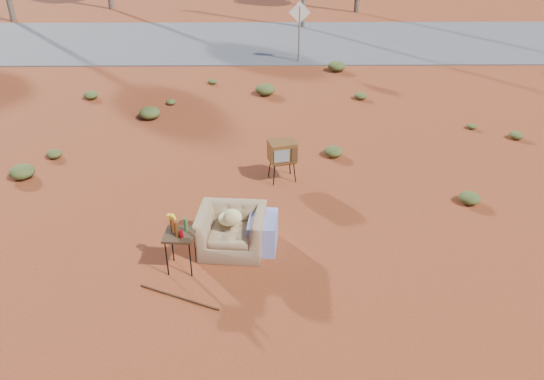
{
  "coord_description": "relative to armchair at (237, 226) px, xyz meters",
  "views": [
    {
      "loc": [
        0.31,
        -7.58,
        5.72
      ],
      "look_at": [
        0.4,
        0.99,
        0.8
      ],
      "focal_mm": 35.0,
      "sensor_mm": 36.0,
      "label": 1
    }
  ],
  "objects": [
    {
      "name": "road_sign",
      "position": [
        1.72,
        11.73,
        1.02
      ],
      "size": [
        0.78,
        0.06,
        2.19
      ],
      "color": "brown",
      "rests_on": "ground"
    },
    {
      "name": "tv_unit",
      "position": [
        0.87,
        2.57,
        0.21
      ],
      "size": [
        0.67,
        0.59,
        0.93
      ],
      "rotation": [
        0.0,
        0.0,
        0.26
      ],
      "color": "black",
      "rests_on": "ground"
    },
    {
      "name": "highway",
      "position": [
        0.22,
        14.73,
        -0.46
      ],
      "size": [
        140.0,
        7.0,
        0.04
      ],
      "primitive_type": "cube",
      "color": "#565659",
      "rests_on": "ground"
    },
    {
      "name": "ground",
      "position": [
        0.22,
        -0.27,
        -0.48
      ],
      "size": [
        140.0,
        140.0,
        0.0
      ],
      "primitive_type": "plane",
      "color": "maroon",
      "rests_on": "ground"
    },
    {
      "name": "scrub_patch",
      "position": [
        -0.6,
        4.13,
        -0.34
      ],
      "size": [
        17.49,
        8.07,
        0.33
      ],
      "color": "#4B5324",
      "rests_on": "ground"
    },
    {
      "name": "rusty_bar",
      "position": [
        -0.89,
        -1.35,
        -0.46
      ],
      "size": [
        1.35,
        0.63,
        0.04
      ],
      "primitive_type": "cylinder",
      "rotation": [
        0.0,
        1.57,
        -0.42
      ],
      "color": "#502A15",
      "rests_on": "ground"
    },
    {
      "name": "armchair",
      "position": [
        0.0,
        0.0,
        0.0
      ],
      "size": [
        1.46,
        0.9,
        1.03
      ],
      "rotation": [
        0.0,
        0.0,
        -0.09
      ],
      "color": "#8F714E",
      "rests_on": "ground"
    },
    {
      "name": "side_table",
      "position": [
        -0.96,
        -0.55,
        0.26
      ],
      "size": [
        0.54,
        0.54,
        1.01
      ],
      "rotation": [
        0.0,
        0.0,
        -0.08
      ],
      "color": "#372614",
      "rests_on": "ground"
    }
  ]
}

